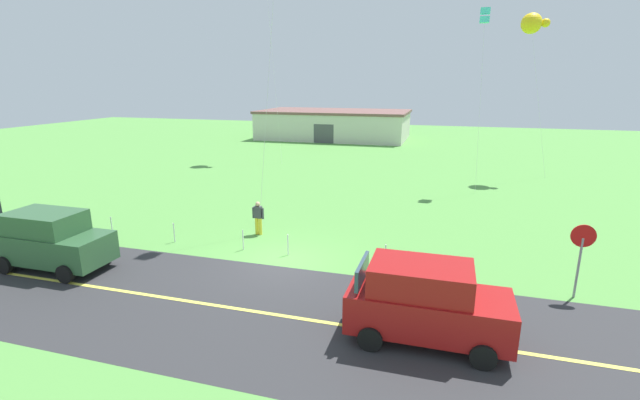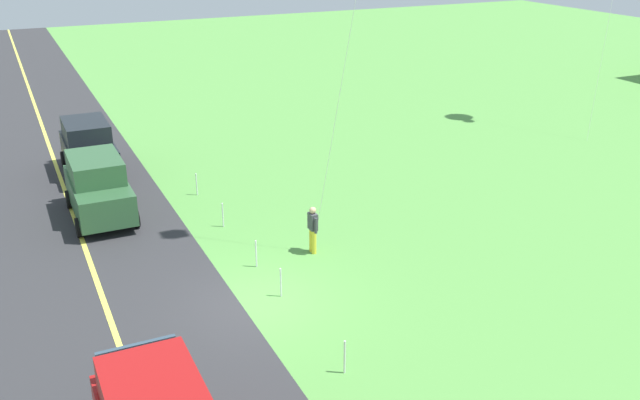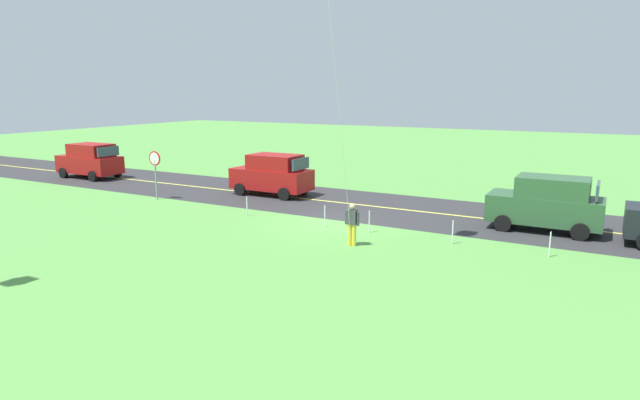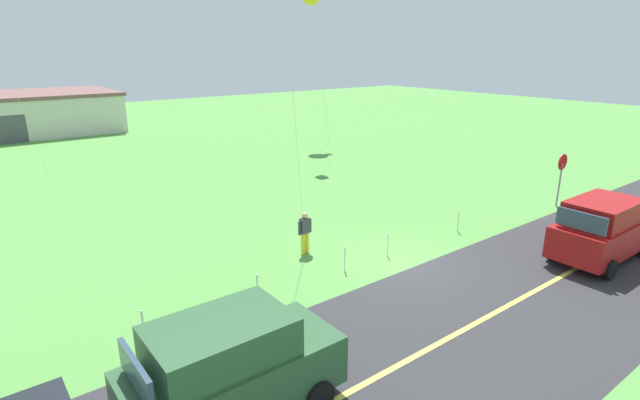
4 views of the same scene
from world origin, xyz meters
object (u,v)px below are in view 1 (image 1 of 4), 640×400
at_px(kite_yellow_high, 532,23).
at_px(kite_blue_mid, 485,16).
at_px(car_suv_foreground, 426,302).
at_px(person_adult_near, 258,217).
at_px(car_parked_west_near, 51,240).
at_px(stop_sign, 582,247).
at_px(warehouse_distant, 334,124).

bearing_deg(kite_yellow_high, kite_blue_mid, -125.75).
xyz_separation_m(car_suv_foreground, kite_yellow_high, (5.25, 24.18, 9.74)).
bearing_deg(person_adult_near, car_parked_west_near, 45.56).
height_order(person_adult_near, kite_blue_mid, kite_blue_mid).
xyz_separation_m(car_suv_foreground, stop_sign, (4.68, 3.96, 0.65)).
height_order(stop_sign, warehouse_distant, warehouse_distant).
bearing_deg(kite_yellow_high, car_parked_west_near, -129.78).
bearing_deg(stop_sign, car_parked_west_near, -171.01).
relative_size(stop_sign, kite_blue_mid, 0.22).
relative_size(person_adult_near, kite_blue_mid, 0.14).
xyz_separation_m(stop_sign, warehouse_distant, (-18.51, 39.34, -0.05)).
relative_size(stop_sign, warehouse_distant, 0.14).
distance_m(car_suv_foreground, kite_yellow_high, 26.59).
bearing_deg(kite_yellow_high, warehouse_distant, 134.94).
bearing_deg(warehouse_distant, car_suv_foreground, -72.29).
distance_m(kite_blue_mid, warehouse_distant, 29.97).
xyz_separation_m(car_parked_west_near, kite_blue_mid, (15.90, 18.45, 9.74)).
height_order(car_suv_foreground, kite_yellow_high, kite_yellow_high).
distance_m(car_suv_foreground, car_parked_west_near, 14.09).
relative_size(car_parked_west_near, kite_blue_mid, 0.39).
bearing_deg(car_suv_foreground, kite_yellow_high, 77.74).
bearing_deg(person_adult_near, kite_blue_mid, -126.35).
height_order(person_adult_near, warehouse_distant, warehouse_distant).
xyz_separation_m(car_suv_foreground, kite_blue_mid, (1.85, 19.45, 9.74)).
relative_size(kite_blue_mid, warehouse_distant, 0.62).
xyz_separation_m(car_suv_foreground, person_adult_near, (-8.04, 6.79, -0.29)).
xyz_separation_m(car_suv_foreground, warehouse_distant, (-13.83, 43.30, 0.60)).
relative_size(car_suv_foreground, warehouse_distant, 0.24).
relative_size(person_adult_near, warehouse_distant, 0.09).
bearing_deg(car_parked_west_near, warehouse_distant, 89.70).
height_order(car_parked_west_near, person_adult_near, car_parked_west_near).
height_order(stop_sign, person_adult_near, stop_sign).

